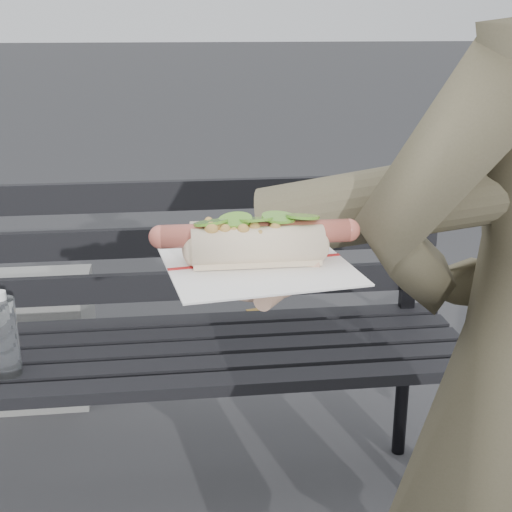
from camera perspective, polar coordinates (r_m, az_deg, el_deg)
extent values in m
cylinder|color=black|center=(1.96, 14.84, -14.92)|extent=(0.04, 0.04, 0.45)
cylinder|color=black|center=(2.23, 11.64, -10.25)|extent=(0.04, 0.04, 0.45)
cube|color=black|center=(1.70, -6.14, -10.36)|extent=(1.50, 0.07, 0.03)
cube|color=black|center=(1.78, -6.20, -8.97)|extent=(1.50, 0.07, 0.03)
cube|color=black|center=(1.86, -6.26, -7.70)|extent=(1.50, 0.07, 0.03)
cube|color=black|center=(1.94, -6.32, -6.53)|extent=(1.50, 0.07, 0.03)
cube|color=black|center=(2.02, -6.36, -5.45)|extent=(1.50, 0.07, 0.03)
cube|color=black|center=(2.07, 12.26, 0.87)|extent=(0.04, 0.03, 0.42)
cube|color=black|center=(2.01, -6.49, -2.38)|extent=(1.50, 0.02, 0.08)
cube|color=black|center=(1.97, -6.62, 1.16)|extent=(1.50, 0.02, 0.08)
cube|color=black|center=(1.94, -6.76, 4.83)|extent=(1.50, 0.02, 0.08)
cylinder|color=white|center=(1.77, -19.48, -6.16)|extent=(0.06, 0.06, 0.19)
cylinder|color=#4C4732|center=(0.89, 16.40, 5.05)|extent=(0.51, 0.23, 0.19)
cylinder|color=#D8A384|center=(0.78, 2.83, -1.05)|extent=(0.09, 0.08, 0.07)
ellipsoid|color=#D8A384|center=(0.77, 0.00, -1.77)|extent=(0.10, 0.12, 0.03)
cylinder|color=#D8A384|center=(0.73, -3.98, -2.61)|extent=(0.06, 0.02, 0.02)
cylinder|color=#D8A384|center=(0.75, -4.07, -2.06)|extent=(0.06, 0.02, 0.02)
cylinder|color=#D8A384|center=(0.77, -4.15, -1.55)|extent=(0.06, 0.02, 0.02)
cylinder|color=#D8A384|center=(0.79, -4.23, -1.05)|extent=(0.06, 0.02, 0.02)
cylinder|color=#D8A384|center=(0.72, 1.34, -3.10)|extent=(0.04, 0.05, 0.02)
cube|color=white|center=(0.76, 0.00, -0.57)|extent=(0.21, 0.21, 0.00)
cube|color=#B21E1E|center=(0.76, 0.00, -0.46)|extent=(0.19, 0.03, 0.00)
cylinder|color=#B45545|center=(0.75, 0.00, 1.81)|extent=(0.20, 0.03, 0.02)
sphere|color=#B45545|center=(0.75, -7.65, 1.52)|extent=(0.02, 0.03, 0.02)
sphere|color=#B45545|center=(0.77, 7.41, 2.06)|extent=(0.03, 0.03, 0.02)
sphere|color=#9E6B2D|center=(0.73, -1.03, 2.09)|extent=(0.01, 0.01, 0.01)
sphere|color=#9E6B2D|center=(0.77, -3.81, 2.80)|extent=(0.01, 0.01, 0.01)
sphere|color=#9E6B2D|center=(0.78, 2.23, 3.17)|extent=(0.01, 0.01, 0.01)
sphere|color=#9E6B2D|center=(0.74, 0.66, 1.80)|extent=(0.01, 0.01, 0.01)
sphere|color=#9E6B2D|center=(0.76, -3.51, 2.56)|extent=(0.01, 0.01, 0.01)
sphere|color=#9E6B2D|center=(0.77, -0.52, 2.42)|extent=(0.01, 0.01, 0.01)
sphere|color=#9E6B2D|center=(0.76, -2.03, 2.33)|extent=(0.01, 0.01, 0.01)
sphere|color=#9E6B2D|center=(0.73, -2.64, 1.71)|extent=(0.01, 0.01, 0.01)
sphere|color=#9E6B2D|center=(0.77, 2.30, 2.76)|extent=(0.01, 0.01, 0.01)
sphere|color=#9E6B2D|center=(0.77, -0.58, 2.43)|extent=(0.01, 0.01, 0.01)
sphere|color=#9E6B2D|center=(0.73, -1.79, 2.01)|extent=(0.01, 0.01, 0.01)
sphere|color=#9E6B2D|center=(0.75, 2.90, 2.66)|extent=(0.01, 0.01, 0.01)
sphere|color=#9E6B2D|center=(0.75, 0.97, 2.36)|extent=(0.01, 0.01, 0.01)
sphere|color=#9E6B2D|center=(0.73, -2.92, 2.29)|extent=(0.01, 0.01, 0.01)
sphere|color=#9E6B2D|center=(0.76, 0.27, 2.55)|extent=(0.01, 0.01, 0.01)
sphere|color=#9E6B2D|center=(0.76, -0.20, 2.43)|extent=(0.01, 0.01, 0.01)
sphere|color=#9E6B2D|center=(0.77, 2.71, 3.03)|extent=(0.01, 0.01, 0.01)
sphere|color=#9E6B2D|center=(0.73, -2.52, 2.08)|extent=(0.01, 0.01, 0.01)
sphere|color=#9E6B2D|center=(0.73, 0.33, 1.60)|extent=(0.01, 0.01, 0.01)
sphere|color=#9E6B2D|center=(0.77, 3.07, 2.64)|extent=(0.01, 0.01, 0.01)
sphere|color=#9E6B2D|center=(0.76, -4.55, 2.36)|extent=(0.01, 0.01, 0.01)
sphere|color=#9E6B2D|center=(0.74, -3.53, 2.27)|extent=(0.01, 0.01, 0.01)
sphere|color=#9E6B2D|center=(0.73, -3.58, 2.17)|extent=(0.01, 0.01, 0.01)
sphere|color=#9E6B2D|center=(0.76, 3.03, 2.40)|extent=(0.01, 0.01, 0.01)
sphere|color=#9E6B2D|center=(0.74, -1.50, 2.02)|extent=(0.01, 0.01, 0.01)
sphere|color=#9E6B2D|center=(0.74, 1.54, 2.18)|extent=(0.01, 0.01, 0.01)
sphere|color=#9E6B2D|center=(0.74, -0.12, 2.26)|extent=(0.01, 0.01, 0.01)
sphere|color=#9E6B2D|center=(0.76, 2.55, 2.70)|extent=(0.01, 0.01, 0.01)
cylinder|color=#5A9A2A|center=(0.74, -3.65, 2.70)|extent=(0.04, 0.04, 0.01)
cylinder|color=#5A9A2A|center=(0.75, -1.67, 2.91)|extent=(0.04, 0.04, 0.01)
cylinder|color=#5A9A2A|center=(0.75, 0.01, 2.94)|extent=(0.04, 0.04, 0.01)
cylinder|color=#5A9A2A|center=(0.75, 1.81, 3.12)|extent=(0.04, 0.04, 0.01)
cylinder|color=#5A9A2A|center=(0.75, 3.75, 3.17)|extent=(0.04, 0.04, 0.01)
cube|color=brown|center=(3.31, 13.59, -4.76)|extent=(0.08, 0.09, 0.00)
cube|color=brown|center=(3.28, -0.02, -4.41)|extent=(0.09, 0.07, 0.00)
cube|color=brown|center=(2.24, 15.69, -17.09)|extent=(0.05, 0.05, 0.00)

